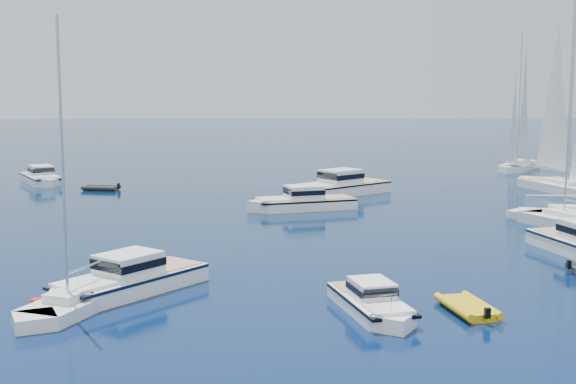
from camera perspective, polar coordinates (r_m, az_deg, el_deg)
name	(u,v)px	position (r m, az deg, el deg)	size (l,w,h in m)	color
ground	(346,336)	(32.58, 4.24, -10.45)	(400.00, 400.00, 0.00)	#07154A
motor_cruiser_near	(372,313)	(35.69, 6.20, -8.82)	(2.22, 7.27, 1.91)	white
motor_cruiser_left	(127,293)	(39.58, -11.74, -7.26)	(2.97, 9.69, 2.54)	white
motor_cruiser_centre	(302,210)	(63.95, 1.01, -1.29)	(2.96, 9.68, 2.54)	white
motor_cruiser_distant	(339,195)	(72.45, 3.74, -0.22)	(3.53, 11.55, 3.03)	white
motor_cruiser_horizon	(42,184)	(84.51, -17.57, 0.60)	(2.79, 9.11, 2.39)	white
sailboat_fore	(81,308)	(37.60, -14.92, -8.18)	(2.43, 9.33, 13.72)	silver
sailboat_centre	(565,219)	(63.26, 19.64, -1.86)	(2.46, 9.45, 13.90)	white
sailboat_sails_r	(559,191)	(79.23, 19.20, 0.06)	(3.26, 12.53, 18.42)	white
sailboat_sails_far	(519,169)	(97.89, 16.58, 1.60)	(2.95, 11.34, 16.67)	white
tender_yellow	(467,312)	(36.61, 13.00, -8.55)	(2.11, 3.88, 0.95)	gold
tender_grey_far	(101,190)	(77.56, -13.52, 0.12)	(1.99, 3.62, 0.95)	black
kayak_orange	(63,305)	(38.32, -16.12, -7.92)	(0.56, 3.32, 0.30)	red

